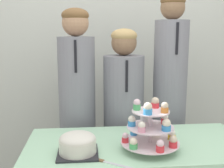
% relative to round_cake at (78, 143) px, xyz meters
% --- Properties ---
extents(wall_back, '(9.00, 0.06, 2.70)m').
position_rel_round_cake_xyz_m(wall_back, '(0.34, 1.25, 0.54)').
color(wall_back, silver).
rests_on(wall_back, ground_plane).
extents(round_cake, '(0.21, 0.21, 0.12)m').
position_rel_round_cake_xyz_m(round_cake, '(0.00, 0.00, 0.00)').
color(round_cake, '#232328').
rests_on(round_cake, table).
extents(cake_knife, '(0.20, 0.14, 0.01)m').
position_rel_round_cake_xyz_m(cake_knife, '(0.13, -0.11, -0.06)').
color(cake_knife, silver).
rests_on(cake_knife, table).
extents(cupcake_stand, '(0.32, 0.32, 0.28)m').
position_rel_round_cake_xyz_m(cupcake_stand, '(0.39, 0.02, 0.07)').
color(cupcake_stand, silver).
rests_on(cupcake_stand, table).
extents(student_0, '(0.27, 0.27, 1.55)m').
position_rel_round_cake_xyz_m(student_0, '(-0.02, 0.65, -0.06)').
color(student_0, gray).
rests_on(student_0, ground_plane).
extents(student_1, '(0.30, 0.31, 1.41)m').
position_rel_round_cake_xyz_m(student_1, '(0.33, 0.65, -0.14)').
color(student_1, gray).
rests_on(student_1, ground_plane).
extents(student_2, '(0.25, 0.26, 1.65)m').
position_rel_round_cake_xyz_m(student_2, '(0.68, 0.65, -0.01)').
color(student_2, gray).
rests_on(student_2, ground_plane).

